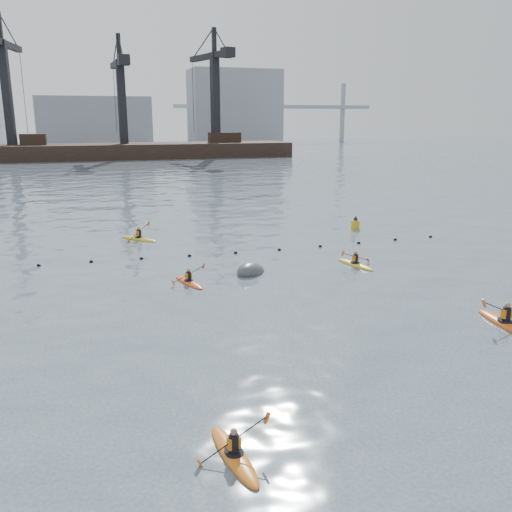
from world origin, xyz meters
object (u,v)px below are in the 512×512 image
at_px(kayaker_3, 355,264).
at_px(kayaker_2, 189,282).
at_px(mooring_buoy, 251,272).
at_px(kayaker_0, 234,454).
at_px(kayaker_5, 139,238).
at_px(nav_buoy, 355,224).
at_px(kayaker_4, 506,323).

bearing_deg(kayaker_3, kayaker_2, 170.01).
bearing_deg(mooring_buoy, kayaker_0, -108.03).
height_order(kayaker_0, kayaker_5, kayaker_5).
relative_size(mooring_buoy, nav_buoy, 1.96).
height_order(kayaker_4, nav_buoy, kayaker_4).
distance_m(kayaker_3, kayaker_5, 16.02).
height_order(kayaker_4, mooring_buoy, kayaker_4).
bearing_deg(kayaker_5, kayaker_3, -83.41).
bearing_deg(kayaker_3, kayaker_0, -139.63).
height_order(kayaker_2, nav_buoy, nav_buoy).
bearing_deg(kayaker_4, kayaker_2, -35.32).
distance_m(kayaker_3, nav_buoy, 11.02).
distance_m(kayaker_3, kayaker_4, 10.69).
relative_size(kayaker_0, kayaker_5, 1.03).
distance_m(kayaker_2, mooring_buoy, 3.88).
xyz_separation_m(kayaker_0, mooring_buoy, (5.36, 16.46, -0.09)).
relative_size(kayaker_0, kayaker_4, 0.82).
bearing_deg(mooring_buoy, nav_buoy, 39.49).
relative_size(kayaker_2, mooring_buoy, 1.24).
xyz_separation_m(kayaker_3, mooring_buoy, (-6.40, 0.38, -0.10)).
bearing_deg(nav_buoy, kayaker_5, 176.11).
bearing_deg(kayaker_0, nav_buoy, 49.75).
distance_m(kayaker_0, kayaker_4, 14.51).
distance_m(kayaker_0, mooring_buoy, 17.31).
bearing_deg(kayaker_0, kayaker_4, 15.08).
xyz_separation_m(kayaker_5, nav_buoy, (16.73, -1.14, 0.26)).
bearing_deg(kayaker_2, kayaker_0, -113.46).
bearing_deg(kayaker_5, mooring_buoy, -103.70).
bearing_deg(kayaker_2, kayaker_3, -14.07).
height_order(kayaker_0, kayaker_2, kayaker_0).
relative_size(kayaker_0, kayaker_2, 1.04).
xyz_separation_m(kayaker_3, kayaker_4, (1.65, -10.56, 0.02)).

